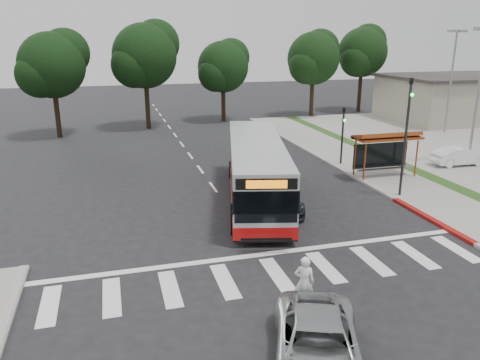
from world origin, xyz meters
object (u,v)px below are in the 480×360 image
object	(u,v)px
pedestrian	(304,282)
dark_sedan	(278,195)
transit_bus	(256,171)
silver_suv_south	(318,348)

from	to	relation	value
pedestrian	dark_sedan	distance (m)	9.34
pedestrian	transit_bus	bearing A→B (deg)	-72.82
transit_bus	silver_suv_south	world-z (taller)	transit_bus
silver_suv_south	dark_sedan	bearing A→B (deg)	95.49
transit_bus	silver_suv_south	size ratio (longest dim) A/B	2.49
dark_sedan	pedestrian	bearing A→B (deg)	-95.36
transit_bus	pedestrian	size ratio (longest dim) A/B	6.92
transit_bus	pedestrian	world-z (taller)	transit_bus
transit_bus	dark_sedan	distance (m)	1.98
silver_suv_south	transit_bus	bearing A→B (deg)	100.04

